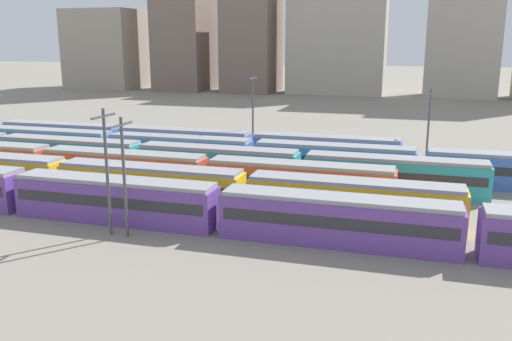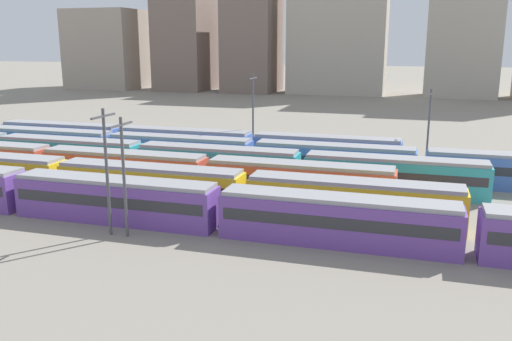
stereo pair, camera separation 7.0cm
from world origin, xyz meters
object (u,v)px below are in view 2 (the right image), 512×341
at_px(train_track_2, 124,169).
at_px(catenary_pole_1, 429,124).
at_px(train_track_1, 64,178).
at_px(catenary_pole_2, 124,171).
at_px(catenary_pole_3, 253,111).
at_px(catenary_pole_0, 107,166).
at_px(train_track_4, 421,166).
at_px(train_track_0, 220,209).
at_px(train_track_3, 141,158).
at_px(train_track_5, 185,143).

distance_m(train_track_2, catenary_pole_1, 35.92).
xyz_separation_m(train_track_1, catenary_pole_2, (11.68, -8.31, 3.37)).
relative_size(catenary_pole_2, catenary_pole_3, 0.86).
bearing_deg(train_track_2, catenary_pole_0, -64.36).
xyz_separation_m(train_track_1, catenary_pole_1, (34.41, 23.57, 3.39)).
bearing_deg(catenary_pole_2, catenary_pole_0, -179.99).
bearing_deg(train_track_4, catenary_pole_0, -134.59).
xyz_separation_m(catenary_pole_0, catenary_pole_2, (1.47, 0.00, -0.31)).
bearing_deg(train_track_1, train_track_0, -15.84).
bearing_deg(catenary_pole_2, catenary_pole_1, 54.51).
height_order(train_track_2, catenary_pole_3, catenary_pole_3).
bearing_deg(catenary_pole_3, train_track_4, -20.36).
xyz_separation_m(train_track_3, catenary_pole_1, (31.53, 13.17, 3.39)).
distance_m(train_track_1, train_track_2, 6.40).
bearing_deg(train_track_5, catenary_pole_0, -77.40).
xyz_separation_m(catenary_pole_0, catenary_pole_3, (2.15, 31.86, 0.45)).
height_order(train_track_3, catenary_pole_3, catenary_pole_3).
bearing_deg(train_track_5, train_track_0, -60.66).
distance_m(catenary_pole_1, catenary_pole_3, 22.06).
distance_m(train_track_1, train_track_4, 37.21).
bearing_deg(train_track_3, train_track_1, -105.47).
height_order(train_track_4, train_track_5, same).
xyz_separation_m(train_track_4, catenary_pole_2, (-22.10, -23.91, 3.37)).
height_order(train_track_1, train_track_5, same).
distance_m(train_track_5, catenary_pole_1, 31.01).
bearing_deg(train_track_3, train_track_2, -80.71).
bearing_deg(train_track_1, catenary_pole_2, -35.42).
bearing_deg(train_track_4, train_track_5, 170.19).
xyz_separation_m(train_track_3, catenary_pole_3, (9.48, 13.15, 4.13)).
relative_size(train_track_3, catenary_pole_2, 7.89).
xyz_separation_m(train_track_2, catenary_pole_2, (7.95, -13.51, 3.37)).
distance_m(train_track_3, catenary_pole_2, 20.95).
relative_size(catenary_pole_0, catenary_pole_1, 1.06).
bearing_deg(catenary_pole_3, train_track_0, -78.28).
distance_m(train_track_1, train_track_5, 21.13).
xyz_separation_m(train_track_2, catenary_pole_0, (6.48, -13.51, 3.68)).
relative_size(train_track_3, catenary_pole_1, 7.85).
height_order(train_track_5, catenary_pole_3, catenary_pole_3).
xyz_separation_m(train_track_1, train_track_2, (3.73, 5.20, -0.00)).
bearing_deg(train_track_2, catenary_pole_3, 64.81).
bearing_deg(catenary_pole_1, train_track_5, -174.85).
xyz_separation_m(train_track_5, catenary_pole_0, (6.50, -29.11, 3.68)).
distance_m(catenary_pole_2, catenary_pole_3, 31.87).
bearing_deg(train_track_2, train_track_0, -35.47).
bearing_deg(train_track_1, train_track_5, 79.89).
distance_m(catenary_pole_0, catenary_pole_1, 40.02).
bearing_deg(catenary_pole_0, train_track_5, 102.60).
bearing_deg(catenary_pole_1, catenary_pole_2, -125.49).
height_order(train_track_1, train_track_3, same).
relative_size(train_track_1, train_track_2, 1.34).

